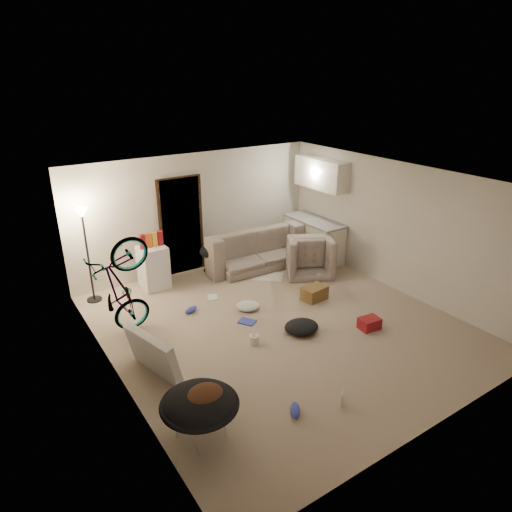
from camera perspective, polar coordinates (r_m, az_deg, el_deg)
floor at (r=7.93m, az=2.89°, el=-8.58°), size 5.50×6.00×0.02m
ceiling at (r=6.98m, az=3.29°, el=9.46°), size 5.50×6.00×0.02m
wall_back at (r=9.81m, az=-7.44°, el=5.47°), size 5.50×0.02×2.50m
wall_front at (r=5.52m, az=22.22°, el=-10.13°), size 5.50×0.02×2.50m
wall_left at (r=6.27m, az=-17.77°, el=-5.45°), size 0.02×6.00×2.50m
wall_right at (r=9.19m, az=17.11°, el=3.49°), size 0.02×6.00×2.50m
doorway at (r=9.68m, az=-9.38°, el=3.71°), size 0.85×0.10×2.04m
door_trim at (r=9.66m, az=-9.31°, el=3.66°), size 0.97×0.04×2.10m
floor_lamp at (r=8.72m, az=-20.61°, el=2.44°), size 0.28×0.28×1.81m
kitchen_counter at (r=10.54m, az=7.20°, el=2.04°), size 0.60×1.50×0.88m
counter_top at (r=10.39m, az=7.33°, el=4.42°), size 0.64×1.54×0.04m
kitchen_uppers at (r=10.20m, az=8.18°, el=10.16°), size 0.38×1.40×0.65m
sofa at (r=10.11m, az=-0.69°, el=0.64°), size 2.28×0.98×0.66m
armchair at (r=9.87m, az=6.38°, el=-0.13°), size 1.25×1.20×0.63m
bicycle at (r=7.70m, az=-16.24°, el=-6.51°), size 1.77×0.79×1.02m
book_asset at (r=6.31m, az=10.59°, el=-18.11°), size 0.24×0.24×0.01m
mini_fridge at (r=9.24m, az=-12.69°, el=-1.38°), size 0.52×0.52×0.86m
snack_box_0 at (r=8.98m, az=-14.00°, el=1.70°), size 0.11×0.09×0.30m
snack_box_1 at (r=9.02m, az=-13.29°, el=1.86°), size 0.11×0.09×0.30m
snack_box_2 at (r=9.05m, az=-12.58°, el=2.01°), size 0.10×0.08×0.30m
snack_box_3 at (r=9.09m, az=-11.88°, el=2.16°), size 0.11×0.08×0.30m
saucer_chair at (r=5.62m, az=-7.03°, el=-18.59°), size 0.93×0.93×0.66m
hoodie at (r=5.49m, az=-6.50°, el=-17.04°), size 0.54×0.47×0.22m
sofa_drape at (r=9.59m, az=-5.48°, el=0.66°), size 0.60×0.50×0.28m
tv_box at (r=6.75m, az=-12.75°, el=-11.87°), size 0.50×1.03×0.67m
drink_case_a at (r=8.74m, az=7.30°, el=-4.60°), size 0.49×0.37×0.26m
drink_case_b at (r=7.98m, az=13.99°, el=-8.17°), size 0.36×0.28×0.20m
juicer at (r=7.36m, az=-0.25°, el=-10.33°), size 0.15×0.15×0.22m
newspaper at (r=9.64m, az=1.48°, el=-2.57°), size 0.77×0.76×0.01m
book_blue at (r=7.96m, az=-1.12°, el=-8.22°), size 0.32×0.35×0.03m
book_white at (r=8.81m, az=-5.46°, el=-5.15°), size 0.28×0.30×0.02m
shoe_0 at (r=8.33m, az=-8.13°, el=-6.67°), size 0.31×0.22×0.11m
shoe_1 at (r=8.32m, az=-1.40°, el=-6.51°), size 0.27×0.25×0.10m
shoe_2 at (r=6.12m, az=4.91°, el=-18.67°), size 0.27×0.31×0.11m
clothes_lump_a at (r=7.70m, az=5.70°, el=-8.81°), size 0.64×0.56×0.19m
clothes_lump_b at (r=9.87m, az=-5.45°, el=-1.69°), size 0.45×0.41×0.12m
clothes_lump_c at (r=8.35m, az=-1.04°, el=-6.26°), size 0.55×0.52×0.13m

